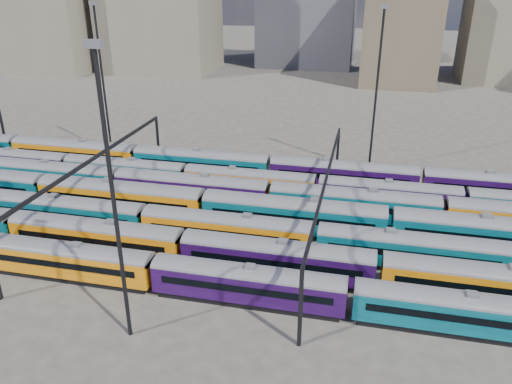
% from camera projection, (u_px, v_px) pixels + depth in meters
% --- Properties ---
extents(ground, '(500.00, 500.00, 0.00)m').
position_uv_depth(ground, '(244.00, 228.00, 63.47)').
color(ground, '#413D37').
rests_on(ground, ground).
extents(rake_0, '(136.56, 2.85, 4.80)m').
position_uv_depth(rake_0, '(248.00, 281.00, 48.23)').
color(rake_0, black).
rests_on(rake_0, ground).
extents(rake_1, '(145.66, 3.04, 5.12)m').
position_uv_depth(rake_1, '(277.00, 255.00, 52.22)').
color(rake_1, black).
rests_on(rake_1, ground).
extents(rake_2, '(144.36, 3.02, 5.08)m').
position_uv_depth(rake_2, '(68.00, 209.00, 62.34)').
color(rake_2, black).
rests_on(rake_2, ground).
extents(rake_3, '(137.18, 3.34, 5.65)m').
position_uv_depth(rake_3, '(204.00, 203.00, 63.34)').
color(rake_3, black).
rests_on(rake_3, ground).
extents(rake_4, '(153.49, 3.20, 5.41)m').
position_uv_depth(rake_4, '(354.00, 202.00, 64.05)').
color(rake_4, black).
rests_on(rake_4, ground).
extents(rake_5, '(135.76, 2.84, 4.77)m').
position_uv_depth(rake_5, '(250.00, 179.00, 71.71)').
color(rake_5, black).
rests_on(rake_5, ground).
extents(rake_6, '(153.17, 3.20, 5.40)m').
position_uv_depth(rake_6, '(343.00, 172.00, 73.37)').
color(rake_6, black).
rests_on(rake_6, ground).
extents(gantry_1, '(0.35, 40.35, 8.03)m').
position_uv_depth(gantry_1, '(95.00, 166.00, 64.82)').
color(gantry_1, black).
rests_on(gantry_1, ground).
extents(gantry_2, '(0.35, 40.35, 8.03)m').
position_uv_depth(gantry_2, '(326.00, 186.00, 58.67)').
color(gantry_2, black).
rests_on(gantry_2, ground).
extents(mast_1, '(1.40, 0.50, 25.60)m').
position_uv_depth(mast_1, '(102.00, 75.00, 83.56)').
color(mast_1, black).
rests_on(mast_1, ground).
extents(mast_2, '(1.40, 0.50, 25.60)m').
position_uv_depth(mast_2, '(113.00, 193.00, 39.23)').
color(mast_2, black).
rests_on(mast_2, ground).
extents(mast_3, '(1.40, 0.50, 25.60)m').
position_uv_depth(mast_3, '(377.00, 85.00, 76.12)').
color(mast_3, black).
rests_on(mast_3, ground).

